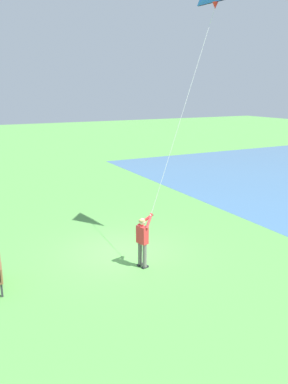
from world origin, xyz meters
The scene contains 2 objects.
ground_plane centered at (0.00, 0.00, 0.00)m, with size 120.00×120.00×0.00m, color #569947.
person_kite_flyer centered at (-0.17, 1.46, 1.05)m, with size 0.63×0.51×1.83m.
Camera 1 is at (5.39, 12.24, 5.81)m, focal length 36.28 mm.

